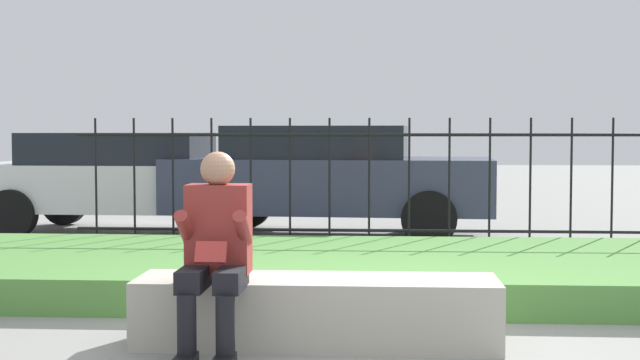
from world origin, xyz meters
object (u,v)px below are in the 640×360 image
at_px(stone_bench, 317,315).
at_px(car_parked_center, 328,177).
at_px(car_parked_left, 129,179).
at_px(person_seated_reader, 215,246).

bearing_deg(stone_bench, car_parked_center, 92.50).
bearing_deg(car_parked_left, car_parked_center, -4.38).
height_order(stone_bench, car_parked_center, car_parked_center).
xyz_separation_m(person_seated_reader, car_parked_center, (0.33, 6.10, 0.10)).
bearing_deg(stone_bench, car_parked_left, 115.63).
bearing_deg(person_seated_reader, car_parked_center, 86.90).
bearing_deg(car_parked_center, person_seated_reader, -89.34).
relative_size(stone_bench, car_parked_center, 0.55).
xyz_separation_m(stone_bench, car_parked_center, (-0.25, 5.78, 0.57)).
height_order(person_seated_reader, car_parked_left, car_parked_left).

